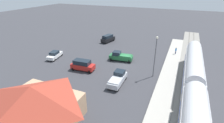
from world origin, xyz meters
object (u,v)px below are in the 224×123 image
object	(u,v)px
pedestrian_on_platform	(176,50)
suv_red	(83,65)
pickup_green	(121,56)
pickup_silver	(118,79)
station_building	(34,105)
light_pole_near_platform	(155,52)
sedan_white	(55,55)
suv_black	(108,38)

from	to	relation	value
pedestrian_on_platform	suv_red	xyz separation A→B (m)	(17.10, 16.44, -0.13)
pickup_green	pickup_silver	world-z (taller)	same
station_building	pickup_green	world-z (taller)	station_building
pickup_silver	light_pole_near_platform	size ratio (longest dim) A/B	0.68
sedan_white	suv_black	distance (m)	18.02
sedan_white	light_pole_near_platform	xyz separation A→B (m)	(-23.61, -0.45, 4.16)
sedan_white	suv_black	bearing A→B (deg)	-111.06
station_building	suv_red	xyz separation A→B (m)	(2.83, -15.21, -1.77)
sedan_white	suv_red	xyz separation A→B (m)	(-9.58, 2.62, 0.27)
pickup_green	suv_black	world-z (taller)	suv_black
station_building	suv_black	world-z (taller)	station_building
pickup_silver	light_pole_near_platform	distance (m)	8.44
station_building	suv_red	size ratio (longest dim) A/B	2.03
suv_red	light_pole_near_platform	distance (m)	14.88
suv_black	pedestrian_on_platform	bearing A→B (deg)	171.56
sedan_white	suv_red	size ratio (longest dim) A/B	0.94
station_building	light_pole_near_platform	size ratio (longest dim) A/B	1.26
suv_red	light_pole_near_platform	size ratio (longest dim) A/B	0.62
sedan_white	suv_red	bearing A→B (deg)	164.70
station_building	pedestrian_on_platform	xyz separation A→B (m)	(-14.27, -31.64, -1.64)
sedan_white	pickup_silver	xyz separation A→B (m)	(-18.29, 4.72, 0.15)
suv_black	pickup_silver	bearing A→B (deg)	118.74
station_building	light_pole_near_platform	world-z (taller)	light_pole_near_platform
suv_red	suv_black	bearing A→B (deg)	-80.93
pickup_silver	suv_red	xyz separation A→B (m)	(8.71, -2.10, 0.12)
pedestrian_on_platform	suv_black	bearing A→B (deg)	-8.44
suv_black	pickup_silver	world-z (taller)	suv_black
sedan_white	light_pole_near_platform	size ratio (longest dim) A/B	0.59
pedestrian_on_platform	suv_black	distance (m)	20.43
station_building	pickup_green	distance (m)	23.15
pedestrian_on_platform	suv_black	world-z (taller)	suv_black
suv_black	light_pole_near_platform	world-z (taller)	light_pole_near_platform
pedestrian_on_platform	sedan_white	xyz separation A→B (m)	(26.68, 13.82, -0.40)
station_building	pickup_green	size ratio (longest dim) A/B	1.82
pedestrian_on_platform	suv_black	xyz separation A→B (m)	(20.21, -3.00, -0.13)
pickup_green	light_pole_near_platform	distance (m)	10.50
pedestrian_on_platform	light_pole_near_platform	size ratio (longest dim) A/B	0.21
pickup_green	suv_red	xyz separation A→B (m)	(5.51, 7.71, 0.12)
station_building	pickup_silver	distance (m)	14.49
pedestrian_on_platform	sedan_white	distance (m)	30.05
pickup_green	sedan_white	bearing A→B (deg)	18.63
suv_black	pickup_silver	size ratio (longest dim) A/B	0.96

